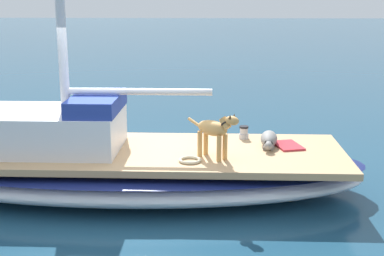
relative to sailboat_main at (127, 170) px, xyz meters
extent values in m
plane|color=navy|center=(0.00, 0.00, -0.34)|extent=(120.00, 120.00, 0.00)
ellipsoid|color=white|center=(0.00, 0.00, -0.06)|extent=(2.50, 7.20, 0.56)
ellipsoid|color=navy|center=(0.00, 0.00, 0.12)|extent=(2.51, 7.24, 0.08)
cube|color=tan|center=(0.00, 0.00, 0.27)|extent=(2.05, 6.62, 0.10)
cylinder|color=silver|center=(0.00, -0.20, 1.22)|extent=(0.10, 2.20, 0.10)
cube|color=silver|center=(0.00, 1.20, 0.62)|extent=(1.40, 2.20, 0.60)
cube|color=navy|center=(0.00, 0.43, 1.04)|extent=(1.33, 0.70, 0.24)
ellipsoid|color=tan|center=(-0.37, -1.31, 0.77)|extent=(0.50, 0.54, 0.22)
cylinder|color=tan|center=(-0.44, -1.49, 0.51)|extent=(0.07, 0.07, 0.38)
cylinder|color=tan|center=(-0.54, -1.40, 0.51)|extent=(0.07, 0.07, 0.38)
cylinder|color=tan|center=(-0.21, -1.21, 0.51)|extent=(0.07, 0.07, 0.38)
cylinder|color=tan|center=(-0.31, -1.13, 0.51)|extent=(0.07, 0.07, 0.38)
cylinder|color=tan|center=(-0.53, -1.49, 0.88)|extent=(0.21, 0.21, 0.19)
ellipsoid|color=tan|center=(-0.60, -1.58, 0.94)|extent=(0.24, 0.25, 0.13)
cone|color=#45331C|center=(-0.57, -1.61, 1.00)|extent=(0.05, 0.05, 0.06)
cone|color=#45331C|center=(-0.64, -1.55, 1.00)|extent=(0.05, 0.05, 0.06)
torus|color=black|center=(-0.53, -1.49, 0.88)|extent=(0.18, 0.18, 0.10)
cylinder|color=tan|center=(-0.14, -1.03, 0.80)|extent=(0.18, 0.20, 0.12)
ellipsoid|color=gray|center=(0.32, -2.19, 0.43)|extent=(0.63, 0.33, 0.22)
ellipsoid|color=gray|center=(-0.04, -2.15, 0.42)|extent=(0.21, 0.15, 0.13)
cone|color=#2A2929|center=(-0.05, -2.20, 0.48)|extent=(0.05, 0.05, 0.05)
cone|color=#2A2929|center=(-0.04, -2.11, 0.48)|extent=(0.05, 0.05, 0.05)
cylinder|color=gray|center=(0.11, -2.23, 0.35)|extent=(0.19, 0.08, 0.06)
cylinder|color=gray|center=(0.12, -2.11, 0.35)|extent=(0.19, 0.08, 0.06)
cylinder|color=gray|center=(0.71, -2.24, 0.35)|extent=(0.18, 0.06, 0.04)
cylinder|color=#B7B7BC|center=(0.72, -1.82, 0.36)|extent=(0.16, 0.16, 0.08)
cylinder|color=#B7B7BC|center=(0.72, -1.82, 0.45)|extent=(0.13, 0.13, 0.10)
cylinder|color=black|center=(0.72, -1.82, 0.52)|extent=(0.15, 0.15, 0.03)
torus|color=beige|center=(-0.56, -0.99, 0.35)|extent=(0.32, 0.32, 0.04)
cube|color=#C6333D|center=(0.28, -2.48, 0.34)|extent=(0.63, 0.49, 0.03)
camera|label=1|loc=(-7.81, -1.32, 2.64)|focal=50.17mm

